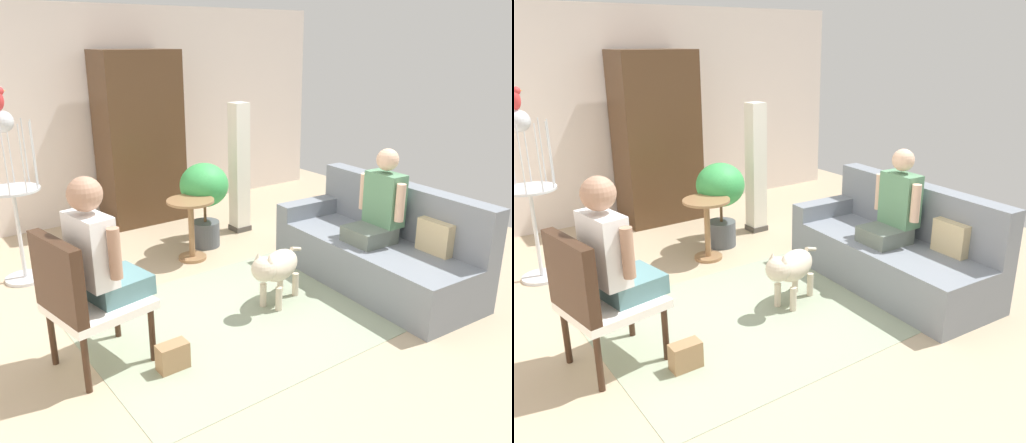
% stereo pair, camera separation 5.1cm
% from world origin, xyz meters
% --- Properties ---
extents(ground_plane, '(7.50, 7.50, 0.00)m').
position_xyz_m(ground_plane, '(0.00, 0.00, 0.00)').
color(ground_plane, tan).
extents(back_wall, '(6.48, 0.12, 2.51)m').
position_xyz_m(back_wall, '(0.00, 3.18, 1.26)').
color(back_wall, silver).
rests_on(back_wall, ground).
extents(area_rug, '(2.82, 1.88, 0.01)m').
position_xyz_m(area_rug, '(0.11, 0.01, 0.00)').
color(area_rug, gray).
rests_on(area_rug, ground).
extents(couch, '(0.92, 1.99, 0.90)m').
position_xyz_m(couch, '(1.33, -0.16, 0.31)').
color(couch, slate).
rests_on(couch, ground).
extents(armchair, '(0.68, 0.64, 0.98)m').
position_xyz_m(armchair, '(-1.33, 0.05, 0.56)').
color(armchair, '#382316').
rests_on(armchair, ground).
extents(person_on_couch, '(0.46, 0.51, 0.82)m').
position_xyz_m(person_on_couch, '(1.28, -0.17, 0.74)').
color(person_on_couch, slate).
extents(person_on_armchair, '(0.50, 0.52, 0.86)m').
position_xyz_m(person_on_armchair, '(-1.17, 0.07, 0.82)').
color(person_on_armchair, slate).
extents(round_end_table, '(0.47, 0.47, 0.63)m').
position_xyz_m(round_end_table, '(0.22, 1.31, 0.41)').
color(round_end_table, olive).
rests_on(round_end_table, ground).
extents(dog, '(0.73, 0.42, 0.54)m').
position_xyz_m(dog, '(0.29, 0.03, 0.33)').
color(dog, beige).
rests_on(dog, ground).
extents(bird_cage_stand, '(0.47, 0.47, 1.56)m').
position_xyz_m(bird_cage_stand, '(-1.28, 1.80, 0.89)').
color(bird_cage_stand, silver).
rests_on(bird_cage_stand, ground).
extents(potted_plant, '(0.51, 0.51, 0.91)m').
position_xyz_m(potted_plant, '(0.52, 1.54, 0.59)').
color(potted_plant, '#4C5156').
rests_on(potted_plant, ground).
extents(column_lamp, '(0.20, 0.20, 1.47)m').
position_xyz_m(column_lamp, '(1.11, 1.74, 0.73)').
color(column_lamp, '#4C4742').
rests_on(column_lamp, ground).
extents(armoire_cabinet, '(0.93, 0.56, 2.02)m').
position_xyz_m(armoire_cabinet, '(0.39, 2.77, 1.01)').
color(armoire_cabinet, '#4C331E').
rests_on(armoire_cabinet, ground).
extents(handbag, '(0.21, 0.12, 0.19)m').
position_xyz_m(handbag, '(-0.86, -0.29, 0.10)').
color(handbag, '#99724C').
rests_on(handbag, ground).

